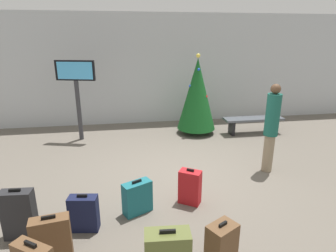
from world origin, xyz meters
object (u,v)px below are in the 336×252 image
traveller_0 (271,126)px  suitcase_7 (84,213)px  suitcase_1 (19,214)px  flight_info_kiosk (76,84)px  suitcase_0 (221,246)px  suitcase_3 (52,241)px  suitcase_4 (137,198)px  holiday_tree (197,94)px  waiting_bench (253,121)px  suitcase_6 (190,187)px

traveller_0 → suitcase_7: size_ratio=3.18×
suitcase_1 → flight_info_kiosk: bearing=85.6°
suitcase_0 → suitcase_1: bearing=159.7°
suitcase_3 → suitcase_4: bearing=39.2°
holiday_tree → traveller_0: bearing=-71.6°
holiday_tree → suitcase_7: bearing=-124.3°
flight_info_kiosk → waiting_bench: size_ratio=1.24×
holiday_tree → suitcase_3: size_ratio=3.35×
holiday_tree → suitcase_0: holiday_tree is taller
traveller_0 → suitcase_3: traveller_0 is taller
traveller_0 → suitcase_7: traveller_0 is taller
flight_info_kiosk → suitcase_1: bearing=-94.4°
waiting_bench → suitcase_1: (-5.31, -3.77, 0.00)m
holiday_tree → suitcase_7: holiday_tree is taller
traveller_0 → suitcase_0: size_ratio=2.93×
suitcase_7 → suitcase_6: bearing=14.7°
holiday_tree → waiting_bench: bearing=-10.2°
suitcase_3 → suitcase_1: bearing=134.1°
waiting_bench → suitcase_0: (-2.66, -4.75, -0.07)m
suitcase_0 → suitcase_6: bearing=92.1°
suitcase_1 → waiting_bench: bearing=35.4°
holiday_tree → suitcase_4: (-1.96, -3.74, -0.91)m
suitcase_0 → suitcase_1: (-2.65, 0.98, 0.07)m
traveller_0 → flight_info_kiosk: bearing=147.8°
flight_info_kiosk → suitcase_6: bearing=-57.5°
waiting_bench → suitcase_6: 4.27m
suitcase_4 → suitcase_6: suitcase_6 is taller
holiday_tree → flight_info_kiosk: bearing=-179.8°
suitcase_0 → suitcase_7: suitcase_0 is taller
suitcase_6 → suitcase_3: bearing=-152.5°
suitcase_0 → suitcase_6: (-0.05, 1.45, 0.00)m
suitcase_0 → suitcase_7: bearing=150.5°
suitcase_4 → flight_info_kiosk: bearing=110.2°
holiday_tree → suitcase_0: 5.23m
waiting_bench → suitcase_6: bearing=-129.4°
waiting_bench → traveller_0: traveller_0 is taller
holiday_tree → flight_info_kiosk: size_ratio=1.06×
suitcase_3 → suitcase_7: size_ratio=1.17×
suitcase_3 → suitcase_0: bearing=-10.8°
holiday_tree → suitcase_4: size_ratio=3.97×
suitcase_4 → traveller_0: bearing=20.8°
holiday_tree → suitcase_7: (-2.76, -4.05, -0.90)m
flight_info_kiosk → waiting_bench: 5.15m
suitcase_7 → traveller_0: bearing=20.8°
suitcase_1 → suitcase_4: bearing=11.0°
waiting_bench → suitcase_3: size_ratio=2.54×
flight_info_kiosk → suitcase_7: (0.57, -4.04, -1.29)m
waiting_bench → suitcase_1: size_ratio=2.26×
traveller_0 → suitcase_4: size_ratio=3.22×
traveller_0 → suitcase_1: size_ratio=2.42×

